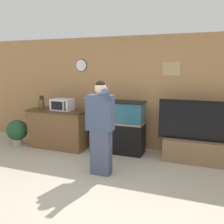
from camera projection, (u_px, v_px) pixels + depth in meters
name	position (u px, v px, depth m)	size (l,w,h in m)	color
ground_plane	(81.00, 195.00, 3.79)	(18.00, 18.00, 0.00)	#B2A893
wall_back_paneled	(129.00, 93.00, 5.85)	(10.00, 0.08, 2.60)	#A87A4C
counter_island	(59.00, 128.00, 5.95)	(1.41, 0.65, 0.92)	brown
microwave	(62.00, 105.00, 5.75)	(0.47, 0.35, 0.27)	silver
knife_block	(41.00, 104.00, 6.03)	(0.12, 0.09, 0.32)	brown
aquarium_on_stand	(120.00, 127.00, 5.57)	(1.08, 0.46, 1.17)	black
tv_on_stand	(197.00, 145.00, 4.99)	(1.57, 0.40, 1.26)	brown
person_standing	(100.00, 126.00, 4.37)	(0.53, 0.40, 1.69)	#424C66
potted_plant	(17.00, 131.00, 6.17)	(0.51, 0.51, 0.62)	#B2A899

